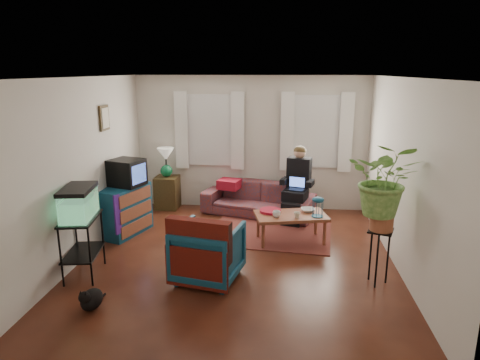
# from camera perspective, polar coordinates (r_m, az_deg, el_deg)

# --- Properties ---
(floor) EXTENTS (4.50, 5.00, 0.01)m
(floor) POSITION_cam_1_polar(r_m,az_deg,el_deg) (6.37, -0.37, -10.53)
(floor) COLOR #4F2B14
(floor) RESTS_ON ground
(ceiling) EXTENTS (4.50, 5.00, 0.01)m
(ceiling) POSITION_cam_1_polar(r_m,az_deg,el_deg) (5.78, -0.41, 13.54)
(ceiling) COLOR white
(ceiling) RESTS_ON wall_back
(wall_back) EXTENTS (4.50, 0.01, 2.60)m
(wall_back) POSITION_cam_1_polar(r_m,az_deg,el_deg) (8.38, 1.45, 4.90)
(wall_back) COLOR silver
(wall_back) RESTS_ON floor
(wall_front) EXTENTS (4.50, 0.01, 2.60)m
(wall_front) POSITION_cam_1_polar(r_m,az_deg,el_deg) (3.58, -4.72, -8.47)
(wall_front) COLOR silver
(wall_front) RESTS_ON floor
(wall_left) EXTENTS (0.01, 5.00, 2.60)m
(wall_left) POSITION_cam_1_polar(r_m,az_deg,el_deg) (6.57, -20.30, 1.31)
(wall_left) COLOR silver
(wall_left) RESTS_ON floor
(wall_right) EXTENTS (0.01, 5.00, 2.60)m
(wall_right) POSITION_cam_1_polar(r_m,az_deg,el_deg) (6.13, 21.01, 0.35)
(wall_right) COLOR silver
(wall_right) RESTS_ON floor
(window_left) EXTENTS (1.08, 0.04, 1.38)m
(window_left) POSITION_cam_1_polar(r_m,az_deg,el_deg) (8.42, -4.02, 6.63)
(window_left) COLOR white
(window_left) RESTS_ON wall_back
(window_right) EXTENTS (1.08, 0.04, 1.38)m
(window_right) POSITION_cam_1_polar(r_m,az_deg,el_deg) (8.33, 10.11, 6.36)
(window_right) COLOR white
(window_right) RESTS_ON wall_back
(curtains_left) EXTENTS (1.36, 0.06, 1.50)m
(curtains_left) POSITION_cam_1_polar(r_m,az_deg,el_deg) (8.35, -4.11, 6.56)
(curtains_left) COLOR white
(curtains_left) RESTS_ON wall_back
(curtains_right) EXTENTS (1.36, 0.06, 1.50)m
(curtains_right) POSITION_cam_1_polar(r_m,az_deg,el_deg) (8.25, 10.15, 6.28)
(curtains_right) COLOR white
(curtains_right) RESTS_ON wall_back
(picture_frame) EXTENTS (0.04, 0.32, 0.40)m
(picture_frame) POSITION_cam_1_polar(r_m,az_deg,el_deg) (7.22, -17.58, 7.89)
(picture_frame) COLOR #3D2616
(picture_frame) RESTS_ON wall_left
(area_rug) EXTENTS (2.16, 1.80, 0.01)m
(area_rug) POSITION_cam_1_polar(r_m,az_deg,el_deg) (7.38, 4.14, -6.90)
(area_rug) COLOR brown
(area_rug) RESTS_ON floor
(sofa) EXTENTS (2.23, 1.37, 0.82)m
(sofa) POSITION_cam_1_polar(r_m,az_deg,el_deg) (8.13, 2.46, -1.86)
(sofa) COLOR brown
(sofa) RESTS_ON floor
(seated_person) EXTENTS (0.68, 0.76, 1.24)m
(seated_person) POSITION_cam_1_polar(r_m,az_deg,el_deg) (7.87, 7.64, -0.93)
(seated_person) COLOR black
(seated_person) RESTS_ON sofa
(side_table) EXTENTS (0.45, 0.45, 0.64)m
(side_table) POSITION_cam_1_polar(r_m,az_deg,el_deg) (8.67, -9.66, -1.63)
(side_table) COLOR #392015
(side_table) RESTS_ON floor
(table_lamp) EXTENTS (0.34, 0.34, 0.59)m
(table_lamp) POSITION_cam_1_polar(r_m,az_deg,el_deg) (8.52, -9.83, 2.23)
(table_lamp) COLOR white
(table_lamp) RESTS_ON side_table
(dresser) EXTENTS (0.72, 1.01, 0.82)m
(dresser) POSITION_cam_1_polar(r_m,az_deg,el_deg) (7.44, -15.10, -3.89)
(dresser) COLOR #135373
(dresser) RESTS_ON floor
(crt_tv) EXTENTS (0.62, 0.59, 0.44)m
(crt_tv) POSITION_cam_1_polar(r_m,az_deg,el_deg) (7.33, -14.87, 0.98)
(crt_tv) COLOR black
(crt_tv) RESTS_ON dresser
(aquarium_stand) EXTENTS (0.52, 0.78, 0.81)m
(aquarium_stand) POSITION_cam_1_polar(r_m,az_deg,el_deg) (6.14, -20.21, -8.34)
(aquarium_stand) COLOR black
(aquarium_stand) RESTS_ON floor
(aquarium) EXTENTS (0.46, 0.71, 0.43)m
(aquarium) POSITION_cam_1_polar(r_m,az_deg,el_deg) (5.94, -20.73, -2.79)
(aquarium) COLOR #7FD899
(aquarium) RESTS_ON aquarium_stand
(black_cat) EXTENTS (0.26, 0.37, 0.30)m
(black_cat) POSITION_cam_1_polar(r_m,az_deg,el_deg) (5.39, -19.19, -14.56)
(black_cat) COLOR black
(black_cat) RESTS_ON floor
(armchair) EXTENTS (0.94, 0.90, 0.83)m
(armchair) POSITION_cam_1_polar(r_m,az_deg,el_deg) (5.69, -4.26, -9.22)
(armchair) COLOR #105563
(armchair) RESTS_ON floor
(serape_throw) EXTENTS (0.85, 0.36, 0.68)m
(serape_throw) POSITION_cam_1_polar(r_m,az_deg,el_deg) (5.35, -5.59, -8.82)
(serape_throw) COLOR #9E0A0A
(serape_throw) RESTS_ON armchair
(coffee_table) EXTENTS (1.23, 0.84, 0.46)m
(coffee_table) POSITION_cam_1_polar(r_m,az_deg,el_deg) (6.95, 6.75, -6.37)
(coffee_table) COLOR brown
(coffee_table) RESTS_ON floor
(cup_a) EXTENTS (0.15, 0.15, 0.10)m
(cup_a) POSITION_cam_1_polar(r_m,az_deg,el_deg) (6.71, 4.91, -4.55)
(cup_a) COLOR white
(cup_a) RESTS_ON coffee_table
(cup_b) EXTENTS (0.12, 0.12, 0.10)m
(cup_b) POSITION_cam_1_polar(r_m,az_deg,el_deg) (6.70, 7.61, -4.67)
(cup_b) COLOR beige
(cup_b) RESTS_ON coffee_table
(bowl) EXTENTS (0.26, 0.26, 0.05)m
(bowl) POSITION_cam_1_polar(r_m,az_deg,el_deg) (7.03, 9.04, -3.97)
(bowl) COLOR white
(bowl) RESTS_ON coffee_table
(snack_tray) EXTENTS (0.41, 0.41, 0.04)m
(snack_tray) POSITION_cam_1_polar(r_m,az_deg,el_deg) (6.94, 4.06, -4.12)
(snack_tray) COLOR #B21414
(snack_tray) RESTS_ON coffee_table
(birdcage) EXTENTS (0.22, 0.22, 0.33)m
(birdcage) POSITION_cam_1_polar(r_m,az_deg,el_deg) (6.78, 10.33, -3.52)
(birdcage) COLOR #115B6B
(birdcage) RESTS_ON coffee_table
(plant_stand) EXTENTS (0.40, 0.40, 0.74)m
(plant_stand) POSITION_cam_1_polar(r_m,az_deg,el_deg) (5.84, 17.97, -9.73)
(plant_stand) COLOR black
(plant_stand) RESTS_ON floor
(potted_plant) EXTENTS (1.04, 0.97, 0.94)m
(potted_plant) POSITION_cam_1_polar(r_m,az_deg,el_deg) (5.55, 18.67, -1.38)
(potted_plant) COLOR #599947
(potted_plant) RESTS_ON plant_stand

